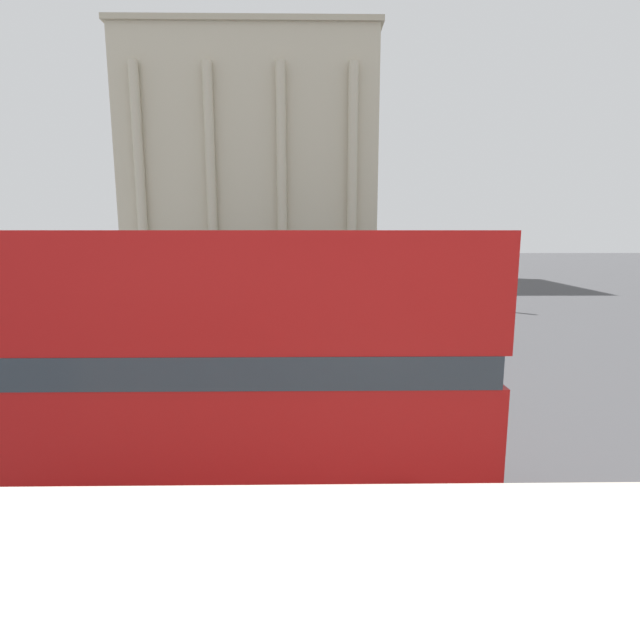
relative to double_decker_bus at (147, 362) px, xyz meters
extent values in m
cylinder|color=black|center=(3.70, 1.24, -1.93)|extent=(1.09, 0.22, 1.09)
cylinder|color=black|center=(3.70, -1.24, -1.93)|extent=(1.09, 0.22, 1.09)
cube|color=#B71414|center=(0.00, 0.00, -1.00)|extent=(10.20, 2.47, 1.86)
cube|color=#2D3842|center=(0.00, 0.00, 0.16)|extent=(10.00, 2.50, 0.45)
cube|color=#B71414|center=(0.00, 0.00, 1.18)|extent=(10.20, 2.47, 1.59)
cube|color=beige|center=(-3.49, 45.96, 8.82)|extent=(24.25, 11.36, 22.59)
cube|color=#B7AD93|center=(-3.49, 45.96, 20.37)|extent=(24.85, 11.96, 0.50)
cylinder|color=beige|center=(-13.19, 39.83, 7.13)|extent=(0.90, 0.90, 19.20)
cylinder|color=beige|center=(-6.72, 39.83, 7.13)|extent=(0.90, 0.90, 19.20)
cylinder|color=beige|center=(-0.26, 39.83, 7.13)|extent=(0.90, 0.90, 19.20)
cylinder|color=beige|center=(6.21, 39.83, 7.13)|extent=(0.90, 0.90, 19.20)
cylinder|color=black|center=(-1.05, 5.35, -0.60)|extent=(0.12, 0.12, 3.75)
cube|color=black|center=(-0.87, 5.35, 0.83)|extent=(0.20, 0.24, 0.70)
sphere|color=green|center=(-0.76, 5.35, 0.98)|extent=(0.14, 0.14, 0.14)
cylinder|color=black|center=(-2.37, 12.33, -0.68)|extent=(0.12, 0.12, 3.59)
cube|color=black|center=(-2.19, 12.33, 0.66)|extent=(0.20, 0.24, 0.70)
sphere|color=green|center=(-2.08, 12.33, 0.81)|extent=(0.14, 0.14, 0.14)
cylinder|color=black|center=(5.09, 24.53, -2.17)|extent=(0.60, 0.18, 0.60)
cylinder|color=black|center=(5.09, 22.78, -2.17)|extent=(0.60, 0.18, 0.60)
cylinder|color=black|center=(2.29, 24.53, -2.17)|extent=(0.60, 0.18, 0.60)
cylinder|color=black|center=(2.29, 22.78, -2.17)|extent=(0.60, 0.18, 0.60)
cube|color=silver|center=(3.69, 23.66, -1.90)|extent=(4.20, 1.75, 0.55)
cube|color=#2D3842|center=(3.49, 23.66, -1.37)|extent=(1.89, 1.61, 0.50)
cylinder|color=black|center=(8.55, 12.71, -2.17)|extent=(0.60, 0.18, 0.60)
cylinder|color=black|center=(8.55, 10.96, -2.17)|extent=(0.60, 0.18, 0.60)
cylinder|color=black|center=(5.75, 12.71, -2.17)|extent=(0.60, 0.18, 0.60)
cylinder|color=black|center=(5.75, 10.96, -2.17)|extent=(0.60, 0.18, 0.60)
cube|color=#B2B5BA|center=(7.15, 11.84, -1.90)|extent=(4.20, 1.75, 0.55)
cube|color=#2D3842|center=(6.95, 11.84, -1.37)|extent=(1.89, 1.61, 0.50)
cylinder|color=#282B33|center=(2.43, 9.28, -2.04)|extent=(0.14, 0.14, 0.88)
cylinder|color=#282B33|center=(2.61, 9.28, -2.04)|extent=(0.14, 0.14, 0.88)
cylinder|color=#606638|center=(2.52, 9.28, -1.25)|extent=(0.32, 0.32, 0.70)
sphere|color=tan|center=(2.52, 9.28, -0.78)|extent=(0.24, 0.24, 0.24)
cylinder|color=#282B33|center=(13.37, 19.80, -2.05)|extent=(0.14, 0.14, 0.85)
cylinder|color=#282B33|center=(13.55, 19.80, -2.05)|extent=(0.14, 0.14, 0.85)
cylinder|color=#B22323|center=(13.46, 19.80, -1.28)|extent=(0.32, 0.32, 0.68)
sphere|color=tan|center=(13.46, 19.80, -0.83)|extent=(0.23, 0.23, 0.23)
cylinder|color=#282B33|center=(-2.58, 7.17, -2.04)|extent=(0.14, 0.14, 0.86)
cylinder|color=#282B33|center=(-2.40, 7.17, -2.04)|extent=(0.14, 0.14, 0.86)
cylinder|color=#284799|center=(-2.49, 7.17, -1.27)|extent=(0.32, 0.32, 0.68)
sphere|color=tan|center=(-2.49, 7.17, -0.81)|extent=(0.23, 0.23, 0.23)
cylinder|color=#282B33|center=(-0.84, 8.87, -2.06)|extent=(0.14, 0.14, 0.83)
cylinder|color=#282B33|center=(-0.66, 8.87, -2.06)|extent=(0.14, 0.14, 0.83)
cylinder|color=yellow|center=(-0.75, 8.87, -1.31)|extent=(0.32, 0.32, 0.66)
sphere|color=tan|center=(-0.75, 8.87, -0.87)|extent=(0.23, 0.23, 0.23)
camera|label=1|loc=(2.53, -7.41, 1.96)|focal=28.00mm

